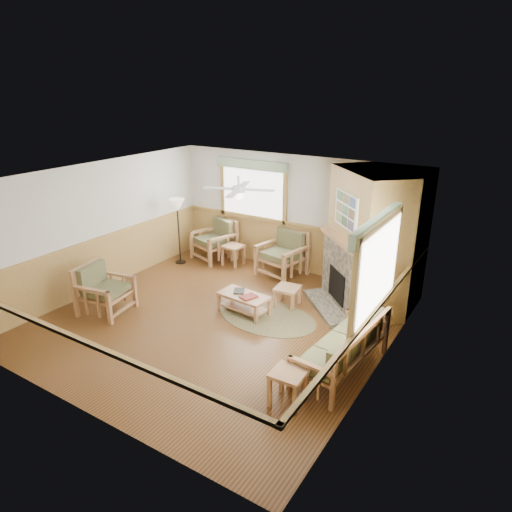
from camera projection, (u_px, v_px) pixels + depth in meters
The scene contains 24 objects.
floor at pixel (218, 321), 8.56m from camera, with size 6.00×6.00×0.01m, color #5A3619.
ceiling at pixel (213, 177), 7.59m from camera, with size 6.00×6.00×0.01m, color white.
wall_back at pixel (294, 214), 10.45m from camera, with size 6.00×0.02×2.70m, color silver.
wall_front at pixel (72, 324), 5.70m from camera, with size 6.00×0.02×2.70m, color silver.
wall_left at pixel (101, 227), 9.56m from camera, with size 0.02×6.00×2.70m, color silver.
wall_right at pixel (383, 292), 6.58m from camera, with size 0.02×6.00×2.70m, color silver.
wainscot at pixel (217, 294), 8.36m from camera, with size 6.00×6.00×1.10m, color #AE8747, non-canonical shape.
fireplace at pixel (367, 241), 8.68m from camera, with size 2.20×2.20×2.70m, color #AE8747, non-canonical shape.
window_back at pixel (253, 159), 10.54m from camera, with size 1.90×0.16×1.50m, color white, non-canonical shape.
window_right at pixel (384, 216), 6.03m from camera, with size 0.16×1.90×1.50m, color white, non-canonical shape.
ceiling_fan at pixel (238, 179), 7.69m from camera, with size 1.24×1.24×0.36m, color white, non-canonical shape.
sofa at pixel (341, 347), 6.91m from camera, with size 0.75×1.84×0.84m, color #AB794F, non-canonical shape.
armchair_back_left at pixel (214, 240), 11.39m from camera, with size 0.89×0.89×1.00m, color #AB794F, non-canonical shape.
armchair_back_right at pixel (282, 254), 10.42m from camera, with size 0.92×0.92×1.03m, color #AB794F, non-canonical shape.
armchair_left at pixel (105, 289), 8.72m from camera, with size 0.85×0.85×0.95m, color #AB794F, non-canonical shape.
coffee_table at pixel (244, 304), 8.77m from camera, with size 0.97×0.49×0.39m, color #AB794F, non-canonical shape.
end_table_chairs at pixel (233, 255), 11.08m from camera, with size 0.45×0.43×0.50m, color #AB794F, non-canonical shape.
end_table_sofa at pixel (288, 388), 6.26m from camera, with size 0.45×0.44×0.51m, color #AB794F, non-canonical shape.
footstool at pixel (287, 296), 9.07m from camera, with size 0.46×0.46×0.40m, color #AB794F, non-canonical shape.
braided_rug at pixel (268, 317), 8.65m from camera, with size 1.94×1.94×0.01m, color brown.
floor_lamp_left at pixel (179, 231), 11.02m from camera, with size 0.37×0.37×1.62m, color black, non-canonical shape.
floor_lamp_right at pixel (374, 285), 8.17m from camera, with size 0.35×0.35×1.55m, color black, non-canonical shape.
book_red at pixel (249, 296), 8.57m from camera, with size 0.22×0.30×0.03m, color maroon.
book_dark at pixel (239, 290), 8.82m from camera, with size 0.20×0.27×0.03m, color black.
Camera 1 is at (4.62, -6.03, 4.18)m, focal length 32.00 mm.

